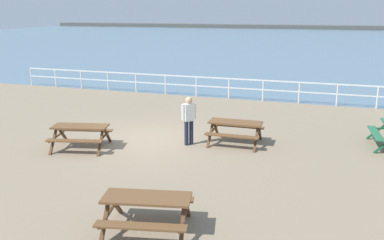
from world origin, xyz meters
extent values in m
cube|color=gray|center=(0.00, 0.00, -0.10)|extent=(30.00, 24.00, 0.20)
cube|color=slate|center=(0.00, 52.75, 0.00)|extent=(142.00, 90.00, 0.01)
cube|color=#4C4C47|center=(0.00, 95.75, 0.00)|extent=(142.00, 6.00, 1.80)
cube|color=white|center=(0.00, 7.75, 1.05)|extent=(23.00, 0.06, 0.06)
cube|color=white|center=(0.00, 7.75, 0.58)|extent=(23.00, 0.05, 0.05)
cylinder|color=white|center=(-11.50, 7.75, 0.53)|extent=(0.07, 0.07, 1.05)
cylinder|color=white|center=(-9.73, 7.75, 0.53)|extent=(0.07, 0.07, 1.05)
cylinder|color=white|center=(-7.96, 7.75, 0.53)|extent=(0.07, 0.07, 1.05)
cylinder|color=white|center=(-6.19, 7.75, 0.53)|extent=(0.07, 0.07, 1.05)
cylinder|color=white|center=(-4.42, 7.75, 0.53)|extent=(0.07, 0.07, 1.05)
cylinder|color=white|center=(-2.65, 7.75, 0.53)|extent=(0.07, 0.07, 1.05)
cylinder|color=white|center=(-0.88, 7.75, 0.53)|extent=(0.07, 0.07, 1.05)
cylinder|color=white|center=(0.88, 7.75, 0.53)|extent=(0.07, 0.07, 1.05)
cylinder|color=white|center=(2.65, 7.75, 0.53)|extent=(0.07, 0.07, 1.05)
cylinder|color=white|center=(4.42, 7.75, 0.53)|extent=(0.07, 0.07, 1.05)
cylinder|color=white|center=(6.19, 7.75, 0.53)|extent=(0.07, 0.07, 1.05)
cylinder|color=white|center=(7.96, 7.75, 0.53)|extent=(0.07, 0.07, 1.05)
cube|color=brown|center=(-1.83, -1.63, 0.75)|extent=(1.92, 1.13, 0.05)
cube|color=brown|center=(-1.98, -1.03, 0.45)|extent=(1.81, 0.70, 0.04)
cube|color=brown|center=(-1.67, -2.23, 0.45)|extent=(1.81, 0.70, 0.04)
cube|color=#50351E|center=(-1.17, -1.07, 0.38)|extent=(0.28, 0.79, 0.79)
cube|color=#50351E|center=(-0.98, -1.80, 0.38)|extent=(0.28, 0.79, 0.79)
cube|color=#50351E|center=(-1.07, -1.44, 0.42)|extent=(0.43, 1.47, 0.04)
cube|color=#50351E|center=(-2.68, -1.46, 0.38)|extent=(0.28, 0.79, 0.79)
cube|color=#50351E|center=(-2.49, -2.19, 0.38)|extent=(0.28, 0.79, 0.79)
cube|color=#50351E|center=(-2.58, -1.83, 0.42)|extent=(0.43, 1.47, 0.04)
cube|color=brown|center=(2.90, 0.52, 0.75)|extent=(1.82, 0.75, 0.05)
cube|color=brown|center=(2.88, 1.14, 0.45)|extent=(1.81, 0.31, 0.04)
cube|color=brown|center=(2.92, -0.10, 0.45)|extent=(1.81, 0.31, 0.04)
cube|color=#50351E|center=(3.67, 0.92, 0.38)|extent=(0.10, 0.79, 0.79)
cube|color=#50351E|center=(3.69, 0.17, 0.38)|extent=(0.10, 0.79, 0.79)
cube|color=#50351E|center=(3.68, 0.54, 0.42)|extent=(0.10, 1.50, 0.04)
cube|color=#50351E|center=(2.11, 0.87, 0.38)|extent=(0.10, 0.79, 0.79)
cube|color=#50351E|center=(2.13, 0.12, 0.38)|extent=(0.10, 0.79, 0.79)
cube|color=#50351E|center=(2.12, 0.50, 0.42)|extent=(0.10, 1.50, 0.04)
cube|color=#286B47|center=(7.43, 1.77, 0.45)|extent=(0.40, 1.82, 0.04)
cube|color=#1E5035|center=(7.61, 2.57, 0.38)|extent=(0.80, 0.14, 0.79)
cube|color=brown|center=(2.52, -5.83, 0.75)|extent=(1.91, 1.08, 0.05)
cube|color=brown|center=(2.38, -5.22, 0.45)|extent=(1.81, 0.65, 0.04)
cube|color=brown|center=(2.65, -6.43, 0.45)|extent=(1.81, 0.65, 0.04)
cube|color=#50351E|center=(3.20, -5.29, 0.38)|extent=(0.25, 0.79, 0.79)
cube|color=#50351E|center=(3.36, -6.02, 0.38)|extent=(0.25, 0.79, 0.79)
cube|color=#50351E|center=(3.28, -5.66, 0.42)|extent=(0.39, 1.48, 0.04)
cube|color=#50351E|center=(1.67, -5.63, 0.38)|extent=(0.25, 0.79, 0.79)
cube|color=#50351E|center=(1.84, -6.36, 0.38)|extent=(0.25, 0.79, 0.79)
cube|color=#50351E|center=(1.76, -6.00, 0.42)|extent=(0.39, 1.48, 0.04)
cylinder|color=#1E2338|center=(1.38, -0.19, 0.42)|extent=(0.14, 0.14, 0.85)
cylinder|color=#1E2338|center=(1.50, -0.06, 0.42)|extent=(0.14, 0.14, 0.85)
cube|color=white|center=(1.44, -0.12, 1.14)|extent=(0.40, 0.40, 0.58)
cylinder|color=white|center=(1.28, -0.28, 1.17)|extent=(0.09, 0.09, 0.52)
cylinder|color=white|center=(1.60, 0.03, 1.17)|extent=(0.09, 0.09, 0.52)
sphere|color=tan|center=(1.44, -0.12, 1.54)|extent=(0.23, 0.23, 0.23)
camera|label=1|loc=(5.90, -12.89, 4.45)|focal=38.88mm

